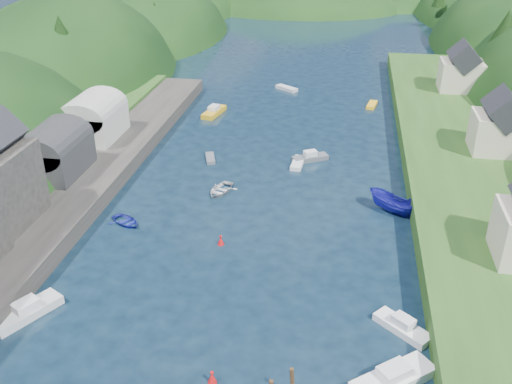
# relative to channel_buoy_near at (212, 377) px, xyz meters

# --- Properties ---
(ground) EXTENTS (600.00, 600.00, 0.00)m
(ground) POSITION_rel_channel_buoy_near_xyz_m (-0.58, 45.49, -0.48)
(ground) COLOR black
(ground) RESTS_ON ground
(hillside_left) EXTENTS (44.00, 245.56, 52.00)m
(hillside_left) POSITION_rel_channel_buoy_near_xyz_m (-45.58, 70.49, -8.51)
(hillside_left) COLOR black
(hillside_left) RESTS_ON ground
(far_hills) EXTENTS (103.00, 68.00, 44.00)m
(far_hills) POSITION_rel_channel_buoy_near_xyz_m (0.63, 169.50, -11.28)
(far_hills) COLOR black
(far_hills) RESTS_ON ground
(hill_trees) EXTENTS (91.55, 150.43, 12.83)m
(hill_trees) POSITION_rel_channel_buoy_near_xyz_m (-0.60, 59.64, 10.65)
(hill_trees) COLOR black
(hill_trees) RESTS_ON ground
(quay_left) EXTENTS (12.00, 110.00, 2.00)m
(quay_left) POSITION_rel_channel_buoy_near_xyz_m (-24.58, 15.49, 0.52)
(quay_left) COLOR #2D2B28
(quay_left) RESTS_ON ground
(boat_sheds) EXTENTS (7.00, 21.00, 7.50)m
(boat_sheds) POSITION_rel_channel_buoy_near_xyz_m (-26.58, 34.49, 4.79)
(boat_sheds) COLOR #2D2D30
(boat_sheds) RESTS_ON quay_left
(terrace_right) EXTENTS (16.00, 120.00, 2.40)m
(terrace_right) POSITION_rel_channel_buoy_near_xyz_m (24.42, 35.49, 0.72)
(terrace_right) COLOR #234719
(terrace_right) RESTS_ON ground
(right_bank_cottages) EXTENTS (9.00, 59.24, 8.41)m
(right_bank_cottages) POSITION_rel_channel_buoy_near_xyz_m (27.42, 43.83, 5.36)
(right_bank_cottages) COLOR beige
(right_bank_cottages) RESTS_ON terrace_right
(channel_buoy_near) EXTENTS (0.70, 0.70, 1.10)m
(channel_buoy_near) POSITION_rel_channel_buoy_near_xyz_m (0.00, 0.00, 0.00)
(channel_buoy_near) COLOR #B60E10
(channel_buoy_near) RESTS_ON ground
(channel_buoy_far) EXTENTS (0.70, 0.70, 1.10)m
(channel_buoy_far) POSITION_rel_channel_buoy_near_xyz_m (-3.52, 18.75, 0.00)
(channel_buoy_far) COLOR #B60E10
(channel_buoy_far) RESTS_ON ground
(moored_boats) EXTENTS (37.39, 95.41, 2.33)m
(moored_boats) POSITION_rel_channel_buoy_near_xyz_m (-0.08, 17.85, 0.13)
(moored_boats) COLOR white
(moored_boats) RESTS_ON ground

